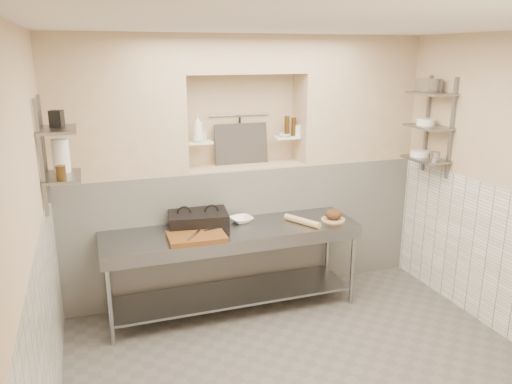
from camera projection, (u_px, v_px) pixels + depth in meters
name	position (u px, v px, depth m)	size (l,w,h in m)	color
floor	(307.00, 373.00, 4.29)	(4.00, 3.90, 0.10)	#5B5651
ceiling	(318.00, 18.00, 3.51)	(4.00, 3.90, 0.10)	silver
wall_left	(27.00, 245.00, 3.26)	(0.10, 3.90, 2.80)	#BCAA90
wall_back	(238.00, 162.00, 5.72)	(4.00, 0.10, 2.80)	#BCAA90
backwall_lower	(245.00, 227.00, 5.68)	(4.00, 0.40, 1.40)	white
alcove_sill	(244.00, 166.00, 5.49)	(1.30, 0.40, 0.02)	#BCAA90
backwall_pillar_left	(115.00, 107.00, 4.89)	(1.35, 0.40, 1.40)	#BCAA90
backwall_pillar_right	(354.00, 99.00, 5.72)	(1.35, 0.40, 1.40)	#BCAA90
backwall_header	(243.00, 54.00, 5.17)	(1.30, 0.40, 0.40)	#BCAA90
wainscot_left	(49.00, 338.00, 3.47)	(0.02, 3.90, 1.40)	white
wainscot_right	(501.00, 263.00, 4.71)	(0.02, 3.90, 1.40)	white
alcove_shelf_left	(199.00, 142.00, 5.26)	(0.28, 0.16, 0.03)	white
alcove_shelf_right	(287.00, 137.00, 5.57)	(0.28, 0.16, 0.03)	white
utensil_rail	(239.00, 115.00, 5.50)	(0.02, 0.02, 0.70)	gray
hanging_steel	(240.00, 131.00, 5.53)	(0.02, 0.02, 0.30)	black
splash_panel	(241.00, 144.00, 5.52)	(0.60, 0.02, 0.45)	#383330
shelf_rail_left_a	(44.00, 150.00, 4.31)	(0.03, 0.03, 0.95)	slate
shelf_rail_left_b	(41.00, 159.00, 3.95)	(0.03, 0.03, 0.95)	slate
wall_shelf_left_lower	(62.00, 177.00, 4.23)	(0.30, 0.50, 0.03)	slate
wall_shelf_left_upper	(57.00, 130.00, 4.12)	(0.30, 0.50, 0.03)	slate
shelf_rail_right_a	(427.00, 124.00, 5.54)	(0.03, 0.03, 1.05)	slate
shelf_rail_right_b	(451.00, 129.00, 5.17)	(0.03, 0.03, 1.05)	slate
wall_shelf_right_lower	(425.00, 159.00, 5.41)	(0.30, 0.50, 0.03)	slate
wall_shelf_right_mid	(428.00, 127.00, 5.31)	(0.30, 0.50, 0.03)	slate
wall_shelf_right_upper	(431.00, 94.00, 5.22)	(0.30, 0.50, 0.03)	slate
prep_table	(233.00, 253.00, 5.09)	(2.60, 0.70, 0.90)	gray
panini_press	(198.00, 220.00, 5.05)	(0.64, 0.50, 0.16)	black
cutting_board	(197.00, 237.00, 4.74)	(0.54, 0.38, 0.05)	brown
knife_blade	(217.00, 228.00, 4.90)	(0.28, 0.03, 0.01)	gray
tongs	(194.00, 235.00, 4.69)	(0.02, 0.02, 0.26)	gray
mixing_bowl	(242.00, 220.00, 5.22)	(0.23, 0.23, 0.06)	white
rolling_pin	(302.00, 221.00, 5.16)	(0.07, 0.07, 0.44)	tan
bread_board	(333.00, 220.00, 5.28)	(0.25, 0.25, 0.01)	tan
bread_loaf	(333.00, 214.00, 5.27)	(0.18, 0.18, 0.11)	#4C2D19
bottle_soap	(198.00, 128.00, 5.17)	(0.11, 0.11, 0.29)	white
jar_alcove	(202.00, 136.00, 5.25)	(0.07, 0.07, 0.11)	#BCAA90
bowl_alcove	(285.00, 135.00, 5.53)	(0.12, 0.12, 0.04)	white
condiment_a	(294.00, 127.00, 5.56)	(0.06, 0.06, 0.20)	#332109
condiment_b	(287.00, 126.00, 5.52)	(0.06, 0.06, 0.23)	#332109
condiment_c	(298.00, 131.00, 5.57)	(0.07, 0.07, 0.12)	white
jug_left	(61.00, 156.00, 4.30)	(0.14, 0.14, 0.29)	white
jar_left	(61.00, 173.00, 4.05)	(0.08, 0.08, 0.12)	#332109
box_left_upper	(57.00, 119.00, 4.15)	(0.10, 0.10, 0.14)	black
bowl_right	(420.00, 153.00, 5.49)	(0.20, 0.20, 0.06)	white
canister_right	(435.00, 156.00, 5.25)	(0.10, 0.10, 0.10)	gray
bowl_right_mid	(426.00, 122.00, 5.34)	(0.19, 0.19, 0.07)	white
basket_right	(429.00, 85.00, 5.25)	(0.18, 0.22, 0.14)	gray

